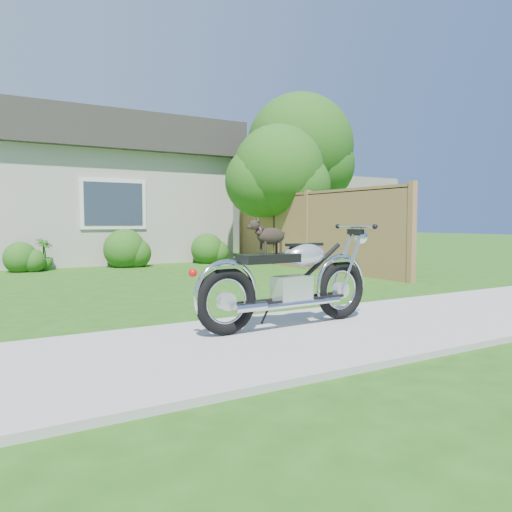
{
  "coord_description": "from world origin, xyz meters",
  "views": [
    {
      "loc": [
        -0.92,
        -3.99,
        1.16
      ],
      "look_at": [
        2.04,
        1.0,
        0.75
      ],
      "focal_mm": 35.0,
      "sensor_mm": 36.0,
      "label": 1
    }
  ],
  "objects": [
    {
      "name": "fence",
      "position": [
        6.3,
        5.75,
        0.94
      ],
      "size": [
        0.12,
        6.62,
        1.9
      ],
      "color": "#A36949",
      "rests_on": "ground"
    },
    {
      "name": "motorcycle_with_dog",
      "position": [
        2.09,
        0.34,
        0.54
      ],
      "size": [
        2.22,
        0.6,
        1.13
      ],
      "rotation": [
        0.0,
        0.0,
        0.04
      ],
      "color": "black",
      "rests_on": "sidewalk"
    },
    {
      "name": "shrub_row",
      "position": [
        1.2,
        8.5,
        0.4
      ],
      "size": [
        9.39,
        1.04,
        1.04
      ],
      "color": "#255416",
      "rests_on": "ground"
    },
    {
      "name": "potted_plant_right",
      "position": [
        0.73,
        8.55,
        0.38
      ],
      "size": [
        0.59,
        0.59,
        0.75
      ],
      "primitive_type": "imported",
      "rotation": [
        0.0,
        0.0,
        0.65
      ],
      "color": "#275B19",
      "rests_on": "ground"
    },
    {
      "name": "ground",
      "position": [
        0.0,
        0.0,
        0.0
      ],
      "size": [
        80.0,
        80.0,
        0.0
      ],
      "primitive_type": "plane",
      "color": "#235114",
      "rests_on": "ground"
    },
    {
      "name": "tree_far",
      "position": [
        8.72,
        9.21,
        3.38
      ],
      "size": [
        3.44,
        3.44,
        5.27
      ],
      "color": "#3D2B1C",
      "rests_on": "ground"
    },
    {
      "name": "sidewalk",
      "position": [
        0.0,
        0.0,
        0.02
      ],
      "size": [
        24.0,
        2.2,
        0.04
      ],
      "primitive_type": "cube",
      "color": "#9E9B93",
      "rests_on": "ground"
    },
    {
      "name": "tree_near",
      "position": [
        6.5,
        7.1,
        2.38
      ],
      "size": [
        2.5,
        2.42,
        3.71
      ],
      "color": "#3D2B1C",
      "rests_on": "ground"
    }
  ]
}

